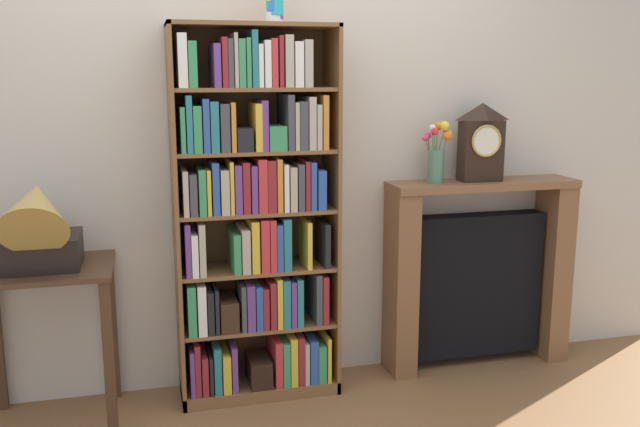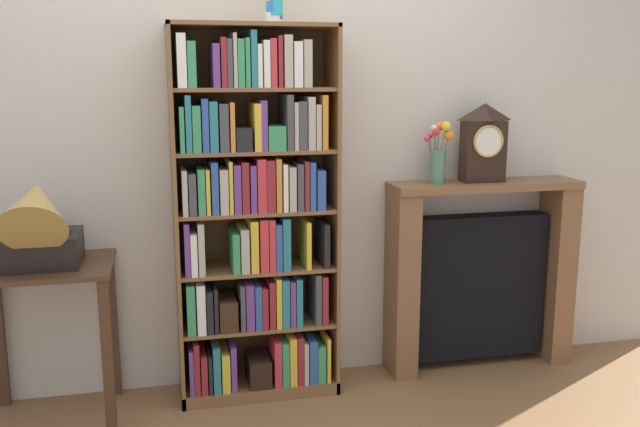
{
  "view_description": "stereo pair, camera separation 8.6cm",
  "coord_description": "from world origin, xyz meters",
  "views": [
    {
      "loc": [
        -0.51,
        -3.04,
        1.55
      ],
      "look_at": [
        0.31,
        0.12,
        0.88
      ],
      "focal_mm": 38.62,
      "sensor_mm": 36.0,
      "label": 1
    },
    {
      "loc": [
        -0.43,
        -3.06,
        1.55
      ],
      "look_at": [
        0.31,
        0.12,
        0.88
      ],
      "focal_mm": 38.62,
      "sensor_mm": 36.0,
      "label": 2
    }
  ],
  "objects": [
    {
      "name": "gramophone",
      "position": [
        -0.94,
        -0.03,
        0.93
      ],
      "size": [
        0.32,
        0.44,
        0.47
      ],
      "color": "black",
      "rests_on": "side_table_left"
    },
    {
      "name": "wall_back",
      "position": [
        0.13,
        0.31,
        1.3
      ],
      "size": [
        4.6,
        0.08,
        2.6
      ],
      "primitive_type": "cube",
      "color": "beige",
      "rests_on": "ground"
    },
    {
      "name": "bookshelf",
      "position": [
        -0.01,
        0.11,
        0.84
      ],
      "size": [
        0.76,
        0.3,
        1.77
      ],
      "color": "brown",
      "rests_on": "ground"
    },
    {
      "name": "flower_vase",
      "position": [
        0.93,
        0.15,
        1.15
      ],
      "size": [
        0.13,
        0.13,
        0.31
      ],
      "color": "#4C7A60",
      "rests_on": "fireplace_mantel"
    },
    {
      "name": "ground_plane",
      "position": [
        0.0,
        0.0,
        -0.01
      ],
      "size": [
        7.6,
        6.4,
        0.02
      ],
      "primitive_type": "cube",
      "color": "brown"
    },
    {
      "name": "mantel_clock",
      "position": [
        1.17,
        0.14,
        1.2
      ],
      "size": [
        0.22,
        0.11,
        0.4
      ],
      "color": "black",
      "rests_on": "fireplace_mantel"
    },
    {
      "name": "side_table_left",
      "position": [
        -0.94,
        0.03,
        0.55
      ],
      "size": [
        0.58,
        0.48,
        0.73
      ],
      "color": "#472D1C",
      "rests_on": "ground"
    },
    {
      "name": "fireplace_mantel",
      "position": [
        1.2,
        0.17,
        0.5
      ],
      "size": [
        1.0,
        0.24,
        1.01
      ],
      "color": "brown",
      "rests_on": "ground"
    }
  ]
}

